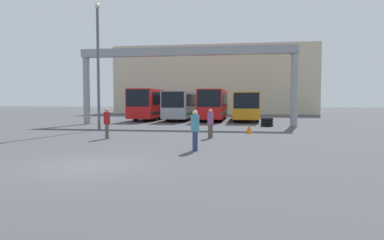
% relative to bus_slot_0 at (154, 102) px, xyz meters
% --- Properties ---
extents(ground_plane, '(200.00, 200.00, 0.00)m').
position_rel_bus_slot_0_xyz_m(ground_plane, '(5.25, -27.59, -1.93)').
color(ground_plane, '#47474C').
extents(building_backdrop, '(32.53, 12.00, 10.94)m').
position_rel_bus_slot_0_xyz_m(building_backdrop, '(5.25, 21.22, 3.54)').
color(building_backdrop, beige).
rests_on(building_backdrop, ground).
extents(overhead_gantry, '(18.91, 0.80, 6.75)m').
position_rel_bus_slot_0_xyz_m(overhead_gantry, '(5.25, -8.86, 3.49)').
color(overhead_gantry, gray).
rests_on(overhead_gantry, ground).
extents(bus_slot_0, '(2.54, 12.15, 3.35)m').
position_rel_bus_slot_0_xyz_m(bus_slot_0, '(0.00, 0.00, 0.00)').
color(bus_slot_0, red).
rests_on(bus_slot_0, ground).
extents(bus_slot_1, '(2.45, 12.01, 3.12)m').
position_rel_bus_slot_0_xyz_m(bus_slot_1, '(3.50, -0.07, -0.13)').
color(bus_slot_1, '#999EA5').
rests_on(bus_slot_1, ground).
extents(bus_slot_2, '(2.45, 10.13, 3.28)m').
position_rel_bus_slot_0_xyz_m(bus_slot_2, '(7.00, -1.01, -0.04)').
color(bus_slot_2, red).
rests_on(bus_slot_2, ground).
extents(bus_slot_3, '(2.59, 12.07, 2.99)m').
position_rel_bus_slot_0_xyz_m(bus_slot_3, '(10.50, -0.04, -0.20)').
color(bus_slot_3, orange).
rests_on(bus_slot_3, ground).
extents(pedestrian_mid_left, '(0.36, 0.36, 1.74)m').
position_rel_bus_slot_0_xyz_m(pedestrian_mid_left, '(2.67, -19.88, -1.00)').
color(pedestrian_mid_left, brown).
rests_on(pedestrian_mid_left, ground).
extents(pedestrian_mid_right, '(0.37, 0.37, 1.77)m').
position_rel_bus_slot_0_xyz_m(pedestrian_mid_right, '(8.30, -23.68, -0.99)').
color(pedestrian_mid_right, navy).
rests_on(pedestrian_mid_right, ground).
extents(pedestrian_near_center, '(0.35, 0.35, 1.68)m').
position_rel_bus_slot_0_xyz_m(pedestrian_near_center, '(8.44, -18.63, -1.04)').
color(pedestrian_near_center, brown).
rests_on(pedestrian_near_center, ground).
extents(traffic_cone, '(0.48, 0.48, 0.56)m').
position_rel_bus_slot_0_xyz_m(traffic_cone, '(10.68, -15.47, -1.65)').
color(traffic_cone, orange).
rests_on(traffic_cone, ground).
extents(tire_stack, '(1.04, 1.04, 0.72)m').
position_rel_bus_slot_0_xyz_m(tire_stack, '(12.21, -9.08, -1.57)').
color(tire_stack, black).
rests_on(tire_stack, ground).
extents(lamp_post, '(0.36, 0.36, 9.16)m').
position_rel_bus_slot_0_xyz_m(lamp_post, '(-0.18, -14.58, 3.02)').
color(lamp_post, '#595B60').
rests_on(lamp_post, ground).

